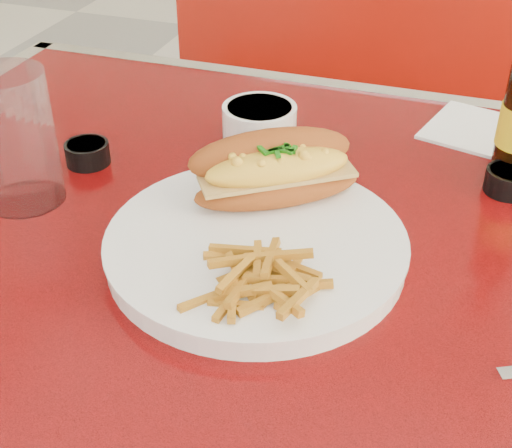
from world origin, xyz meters
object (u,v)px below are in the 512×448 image
(sauce_cup_left, at_px, (87,152))
(water_tumbler, at_px, (15,139))
(sauce_cup_right, at_px, (509,180))
(booth_bench_far, at_px, (392,213))
(dinner_plate, at_px, (256,246))
(fork, at_px, (282,193))
(diner_table, at_px, (306,339))
(gravy_ramekin, at_px, (260,124))
(mac_hoagie, at_px, (275,170))

(sauce_cup_left, distance_m, water_tumbler, 0.12)
(sauce_cup_left, height_order, water_tumbler, water_tumbler)
(sauce_cup_right, xyz_separation_m, water_tumbler, (-0.53, -0.20, 0.06))
(booth_bench_far, height_order, dinner_plate, booth_bench_far)
(water_tumbler, bearing_deg, fork, 14.47)
(booth_bench_far, distance_m, sauce_cup_left, 0.96)
(dinner_plate, distance_m, water_tumbler, 0.30)
(diner_table, distance_m, dinner_plate, 0.19)
(gravy_ramekin, xyz_separation_m, water_tumbler, (-0.22, -0.22, 0.05))
(fork, xyz_separation_m, water_tumbler, (-0.29, -0.08, 0.06))
(diner_table, bearing_deg, sauce_cup_right, 38.30)
(fork, relative_size, sauce_cup_left, 2.46)
(gravy_ramekin, height_order, water_tumbler, water_tumbler)
(booth_bench_far, relative_size, water_tumbler, 7.64)
(dinner_plate, bearing_deg, gravy_ramekin, 107.78)
(mac_hoagie, distance_m, gravy_ramekin, 0.17)
(dinner_plate, distance_m, mac_hoagie, 0.09)
(gravy_ramekin, relative_size, water_tumbler, 0.72)
(water_tumbler, bearing_deg, sauce_cup_left, 75.82)
(sauce_cup_left, distance_m, sauce_cup_right, 0.52)
(booth_bench_far, distance_m, gravy_ramekin, 0.82)
(diner_table, distance_m, sauce_cup_left, 0.36)
(diner_table, height_order, mac_hoagie, mac_hoagie)
(gravy_ramekin, xyz_separation_m, sauce_cup_right, (0.32, -0.02, -0.01))
(sauce_cup_right, bearing_deg, booth_bench_far, 106.93)
(gravy_ramekin, height_order, sauce_cup_right, gravy_ramekin)
(sauce_cup_right, relative_size, water_tumbler, 0.38)
(sauce_cup_right, bearing_deg, diner_table, -141.70)
(mac_hoagie, distance_m, sauce_cup_left, 0.27)
(mac_hoagie, xyz_separation_m, fork, (0.01, 0.01, -0.03))
(mac_hoagie, bearing_deg, booth_bench_far, 51.45)
(booth_bench_far, xyz_separation_m, dinner_plate, (-0.04, -0.87, 0.50))
(booth_bench_far, height_order, water_tumbler, water_tumbler)
(dinner_plate, height_order, gravy_ramekin, gravy_ramekin)
(booth_bench_far, bearing_deg, mac_hoagie, -93.69)
(diner_table, height_order, booth_bench_far, booth_bench_far)
(mac_hoagie, bearing_deg, water_tumbler, 157.94)
(gravy_ramekin, bearing_deg, fork, -62.13)
(water_tumbler, bearing_deg, dinner_plate, -3.68)
(booth_bench_far, height_order, sauce_cup_right, booth_bench_far)
(sauce_cup_left, relative_size, water_tumbler, 0.38)
(mac_hoagie, height_order, sauce_cup_left, mac_hoagie)
(mac_hoagie, xyz_separation_m, sauce_cup_right, (0.25, 0.14, -0.04))
(mac_hoagie, bearing_deg, gravy_ramekin, 79.48)
(gravy_ramekin, distance_m, sauce_cup_left, 0.22)
(water_tumbler, bearing_deg, mac_hoagie, 12.80)
(gravy_ramekin, bearing_deg, mac_hoagie, -65.66)
(dinner_plate, height_order, fork, dinner_plate)
(mac_hoagie, xyz_separation_m, sauce_cup_left, (-0.26, 0.03, -0.04))
(gravy_ramekin, distance_m, water_tumbler, 0.31)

